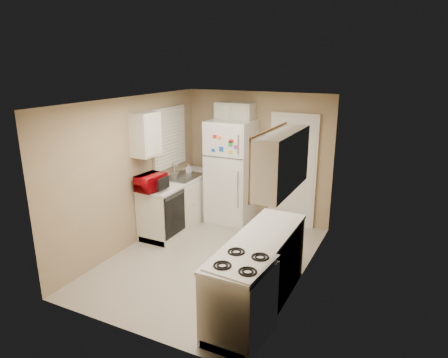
% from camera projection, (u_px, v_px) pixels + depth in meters
% --- Properties ---
extents(floor, '(3.80, 3.80, 0.00)m').
position_uv_depth(floor, '(210.00, 259.00, 6.13)').
color(floor, beige).
rests_on(floor, ground).
extents(ceiling, '(3.80, 3.80, 0.00)m').
position_uv_depth(ceiling, '(208.00, 101.00, 5.44)').
color(ceiling, white).
rests_on(ceiling, floor).
extents(wall_left, '(3.80, 3.80, 0.00)m').
position_uv_depth(wall_left, '(132.00, 173.00, 6.37)').
color(wall_left, tan).
rests_on(wall_left, floor).
extents(wall_right, '(3.80, 3.80, 0.00)m').
position_uv_depth(wall_right, '(303.00, 199.00, 5.19)').
color(wall_right, tan).
rests_on(wall_right, floor).
extents(wall_back, '(2.80, 2.80, 0.00)m').
position_uv_depth(wall_back, '(257.00, 157.00, 7.41)').
color(wall_back, tan).
rests_on(wall_back, floor).
extents(wall_front, '(2.80, 2.80, 0.00)m').
position_uv_depth(wall_front, '(122.00, 234.00, 4.15)').
color(wall_front, tan).
rests_on(wall_front, floor).
extents(left_counter, '(0.60, 1.80, 0.90)m').
position_uv_depth(left_counter, '(179.00, 203.00, 7.24)').
color(left_counter, silver).
rests_on(left_counter, floor).
extents(dishwasher, '(0.03, 0.58, 0.72)m').
position_uv_depth(dishwasher, '(175.00, 214.00, 6.59)').
color(dishwasher, black).
rests_on(dishwasher, floor).
extents(sink, '(0.54, 0.74, 0.16)m').
position_uv_depth(sink, '(183.00, 179.00, 7.25)').
color(sink, gray).
rests_on(sink, left_counter).
extents(microwave, '(0.50, 0.30, 0.32)m').
position_uv_depth(microwave, '(151.00, 181.00, 6.45)').
color(microwave, '#9C030B').
rests_on(microwave, left_counter).
extents(soap_bottle, '(0.08, 0.09, 0.17)m').
position_uv_depth(soap_bottle, '(189.00, 168.00, 7.44)').
color(soap_bottle, silver).
rests_on(soap_bottle, left_counter).
extents(window_blinds, '(0.10, 0.98, 1.08)m').
position_uv_depth(window_blinds, '(170.00, 137.00, 7.15)').
color(window_blinds, silver).
rests_on(window_blinds, wall_left).
extents(upper_cabinet_left, '(0.30, 0.45, 0.70)m').
position_uv_depth(upper_cabinet_left, '(146.00, 134.00, 6.33)').
color(upper_cabinet_left, silver).
rests_on(upper_cabinet_left, wall_left).
extents(refrigerator, '(0.80, 0.78, 1.91)m').
position_uv_depth(refrigerator, '(231.00, 172.00, 7.34)').
color(refrigerator, white).
rests_on(refrigerator, floor).
extents(cabinet_over_fridge, '(0.70, 0.30, 0.40)m').
position_uv_depth(cabinet_over_fridge, '(235.00, 114.00, 7.23)').
color(cabinet_over_fridge, silver).
rests_on(cabinet_over_fridge, wall_back).
extents(interior_door, '(0.86, 0.06, 2.08)m').
position_uv_depth(interior_door, '(293.00, 171.00, 7.13)').
color(interior_door, white).
rests_on(interior_door, floor).
extents(right_counter, '(0.60, 2.00, 0.90)m').
position_uv_depth(right_counter, '(258.00, 273.00, 4.84)').
color(right_counter, silver).
rests_on(right_counter, floor).
extents(stove, '(0.62, 0.74, 0.85)m').
position_uv_depth(stove, '(241.00, 302.00, 4.30)').
color(stove, white).
rests_on(stove, floor).
extents(upper_cabinet_right, '(0.30, 1.20, 0.70)m').
position_uv_depth(upper_cabinet_right, '(282.00, 161.00, 4.65)').
color(upper_cabinet_right, silver).
rests_on(upper_cabinet_right, wall_right).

